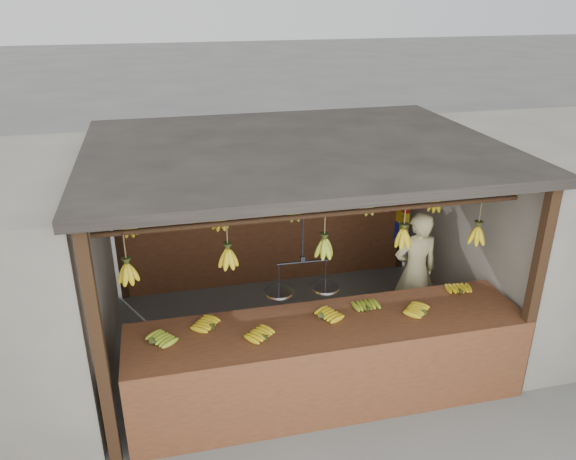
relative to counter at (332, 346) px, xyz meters
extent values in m
plane|color=#5B5B57|center=(-0.08, 1.24, -0.72)|extent=(80.00, 80.00, 0.00)
cube|color=black|center=(-2.08, -0.26, 0.43)|extent=(0.10, 0.10, 2.30)
cube|color=black|center=(1.92, -0.26, 0.43)|extent=(0.10, 0.10, 2.30)
cube|color=black|center=(-2.08, 2.74, 0.43)|extent=(0.10, 0.10, 2.30)
cube|color=black|center=(1.92, 2.74, 0.43)|extent=(0.10, 0.10, 2.30)
cube|color=black|center=(-0.08, 1.24, 1.63)|extent=(4.30, 3.30, 0.10)
cylinder|color=black|center=(-0.08, 0.24, 1.28)|extent=(4.00, 0.05, 0.05)
cylinder|color=black|center=(-0.08, 1.24, 1.28)|extent=(4.00, 0.05, 0.05)
cylinder|color=black|center=(-0.08, 2.24, 1.28)|extent=(4.00, 0.05, 0.05)
cube|color=#572F1A|center=(-0.08, 2.74, 0.18)|extent=(4.00, 0.06, 1.80)
cube|color=slate|center=(3.52, 1.24, 0.43)|extent=(3.00, 3.00, 2.30)
cube|color=#572F1A|center=(0.00, 0.14, 0.14)|extent=(3.92, 0.87, 0.08)
cube|color=#572F1A|center=(0.00, -0.30, -0.27)|extent=(3.92, 0.04, 0.90)
cube|color=black|center=(-1.86, -0.25, -0.31)|extent=(0.07, 0.07, 0.82)
cube|color=black|center=(1.87, -0.25, -0.31)|extent=(0.07, 0.07, 0.82)
cube|color=black|center=(-1.86, 0.52, -0.31)|extent=(0.07, 0.07, 0.82)
cube|color=black|center=(1.87, 0.52, -0.31)|extent=(0.07, 0.07, 0.82)
ellipsoid|color=#92A523|center=(-1.66, 0.13, 0.21)|extent=(0.30, 0.29, 0.06)
ellipsoid|color=gold|center=(-1.11, 0.29, 0.21)|extent=(0.30, 0.29, 0.06)
ellipsoid|color=gold|center=(-0.64, -0.01, 0.21)|extent=(0.29, 0.30, 0.06)
ellipsoid|color=gold|center=(-0.05, 0.19, 0.21)|extent=(0.30, 0.27, 0.06)
ellipsoid|color=#92A523|center=(0.45, 0.23, 0.21)|extent=(0.18, 0.24, 0.06)
ellipsoid|color=gold|center=(0.97, 0.05, 0.21)|extent=(0.30, 0.30, 0.06)
ellipsoid|color=gold|center=(1.53, 0.33, 0.21)|extent=(0.21, 0.26, 0.06)
ellipsoid|color=gold|center=(-1.81, 0.20, 0.92)|extent=(0.16, 0.16, 0.28)
ellipsoid|color=gold|center=(-0.94, 0.24, 0.94)|extent=(0.16, 0.16, 0.28)
ellipsoid|color=#92A523|center=(-0.04, 0.22, 0.95)|extent=(0.16, 0.16, 0.28)
ellipsoid|color=gold|center=(0.77, 0.28, 0.94)|extent=(0.16, 0.16, 0.28)
ellipsoid|color=gold|center=(1.58, 0.28, 0.89)|extent=(0.16, 0.16, 0.28)
ellipsoid|color=gold|center=(-1.82, 1.24, 0.92)|extent=(0.16, 0.16, 0.28)
ellipsoid|color=gold|center=(-0.89, 1.27, 0.88)|extent=(0.16, 0.16, 0.28)
ellipsoid|color=#92A523|center=(-0.08, 1.25, 0.92)|extent=(0.16, 0.16, 0.28)
ellipsoid|color=#92A523|center=(0.78, 1.26, 0.91)|extent=(0.16, 0.16, 0.28)
ellipsoid|color=gold|center=(1.59, 1.22, 0.88)|extent=(0.16, 0.16, 0.28)
ellipsoid|color=#92A523|center=(-1.74, 2.22, 0.96)|extent=(0.16, 0.16, 0.28)
ellipsoid|color=gold|center=(-0.91, 2.27, 0.94)|extent=(0.16, 0.16, 0.28)
ellipsoid|color=gold|center=(-0.10, 2.25, 0.88)|extent=(0.16, 0.16, 0.28)
ellipsoid|color=gold|center=(0.82, 2.21, 0.86)|extent=(0.16, 0.16, 0.28)
ellipsoid|color=#92A523|center=(1.64, 2.27, 0.92)|extent=(0.16, 0.16, 0.28)
cylinder|color=black|center=(-0.25, 0.24, 1.05)|extent=(0.02, 0.02, 0.46)
cylinder|color=black|center=(-0.25, 0.24, 0.82)|extent=(0.49, 0.04, 0.02)
cylinder|color=silver|center=(-0.47, 0.24, 0.52)|extent=(0.27, 0.27, 0.02)
cylinder|color=silver|center=(-0.02, 0.23, 0.52)|extent=(0.27, 0.27, 0.02)
imported|color=beige|center=(1.42, 1.20, 0.04)|extent=(0.55, 0.36, 1.51)
cube|color=#199926|center=(1.86, 2.59, 0.76)|extent=(0.08, 0.26, 0.34)
cube|color=red|center=(1.86, 2.59, 0.42)|extent=(0.08, 0.26, 0.34)
cube|color=yellow|center=(1.86, 2.59, 0.08)|extent=(0.08, 0.26, 0.34)
cube|color=#1426BF|center=(1.86, 2.59, -0.12)|extent=(0.08, 0.26, 0.34)
camera|label=1|loc=(-1.46, -4.29, 3.19)|focal=35.00mm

